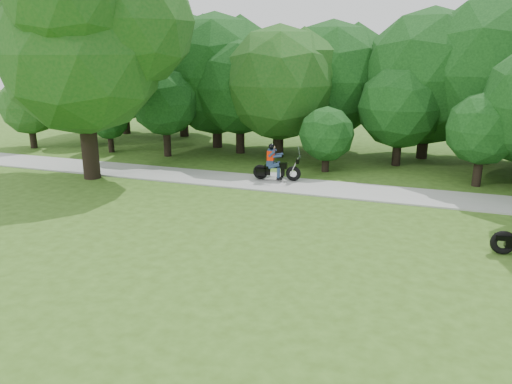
# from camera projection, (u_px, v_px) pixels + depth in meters

# --- Properties ---
(ground) EXTENTS (100.00, 100.00, 0.00)m
(ground) POSITION_uv_depth(u_px,v_px,m) (297.00, 282.00, 11.60)
(ground) COLOR #355618
(ground) RESTS_ON ground
(walkway) EXTENTS (60.00, 2.20, 0.06)m
(walkway) POSITION_uv_depth(u_px,v_px,m) (351.00, 191.00, 18.85)
(walkway) COLOR #9E9E99
(walkway) RESTS_ON ground
(tree_line) EXTENTS (39.40, 12.05, 7.67)m
(tree_line) POSITION_uv_depth(u_px,v_px,m) (395.00, 83.00, 23.65)
(tree_line) COLOR black
(tree_line) RESTS_ON ground
(big_tree_west) EXTENTS (8.64, 6.56, 9.96)m
(big_tree_west) POSITION_uv_depth(u_px,v_px,m) (84.00, 34.00, 19.52)
(big_tree_west) COLOR black
(big_tree_west) RESTS_ON ground
(touring_motorcycle) EXTENTS (1.97, 0.73, 1.50)m
(touring_motorcycle) POSITION_uv_depth(u_px,v_px,m) (274.00, 167.00, 20.12)
(touring_motorcycle) COLOR black
(touring_motorcycle) RESTS_ON walkway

